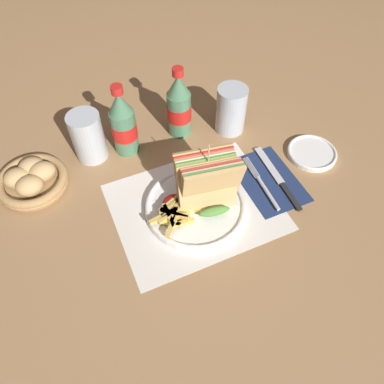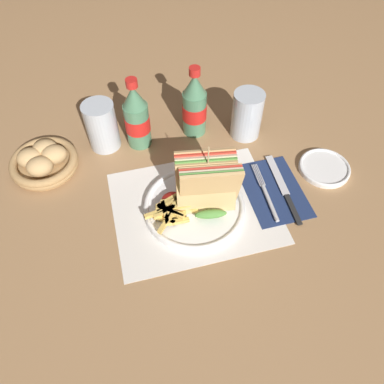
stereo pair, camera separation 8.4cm
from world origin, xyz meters
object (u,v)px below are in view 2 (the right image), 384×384
coke_bottle_near (137,118)px  fork (267,197)px  club_sandwich (208,184)px  glass_far (102,126)px  side_saucer (324,168)px  plate_main (194,207)px  knife (284,189)px  glass_near (247,117)px  coke_bottle_far (194,106)px  bread_basket (44,161)px

coke_bottle_near → fork: bearing=-45.8°
club_sandwich → glass_far: (-0.20, 0.26, -0.02)m
glass_far → side_saucer: size_ratio=1.02×
plate_main → club_sandwich: club_sandwich is taller
plate_main → club_sandwich: size_ratio=1.34×
knife → glass_near: size_ratio=1.67×
side_saucer → plate_main: bearing=-173.9°
coke_bottle_near → knife: bearing=-39.4°
fork → coke_bottle_far: 0.30m
club_sandwich → coke_bottle_far: 0.26m
club_sandwich → coke_bottle_near: bearing=114.4°
glass_near → plate_main: bearing=-132.8°
coke_bottle_near → glass_far: bearing=170.6°
plate_main → bread_basket: 0.39m
coke_bottle_far → glass_near: bearing=-19.2°
fork → glass_near: size_ratio=1.36×
fork → bread_basket: 0.55m
plate_main → fork: bearing=-4.6°
knife → bread_basket: bread_basket is taller
coke_bottle_near → club_sandwich: bearing=-65.6°
plate_main → glass_near: bearing=47.2°
glass_near → fork: bearing=-96.0°
side_saucer → club_sandwich: bearing=-173.6°
plate_main → club_sandwich: 0.08m
coke_bottle_far → glass_far: (-0.24, 0.01, -0.02)m
fork → coke_bottle_far: size_ratio=0.89×
club_sandwich → glass_far: 0.33m
club_sandwich → bread_basket: 0.42m
fork → side_saucer: 0.18m
glass_near → side_saucer: bearing=-49.9°
fork → bread_basket: size_ratio=1.05×
club_sandwich → side_saucer: 0.33m
club_sandwich → fork: bearing=-6.1°
coke_bottle_near → side_saucer: (0.43, -0.21, -0.08)m
knife → coke_bottle_near: 0.40m
fork → glass_far: 0.45m
knife → glass_near: glass_near is taller
club_sandwich → glass_far: bearing=127.4°
fork → glass_near: (0.02, 0.23, 0.05)m
plate_main → bread_basket: bread_basket is taller
knife → glass_near: 0.22m
coke_bottle_near → side_saucer: 0.48m
club_sandwich → coke_bottle_far: size_ratio=0.88×
coke_bottle_far → side_saucer: (0.28, -0.22, -0.08)m
club_sandwich → bread_basket: club_sandwich is taller
fork → glass_far: bearing=144.0°
fork → coke_bottle_near: bearing=137.1°
fork → plate_main: bearing=178.3°
glass_near → bread_basket: 0.53m
plate_main → glass_near: size_ratio=1.80×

